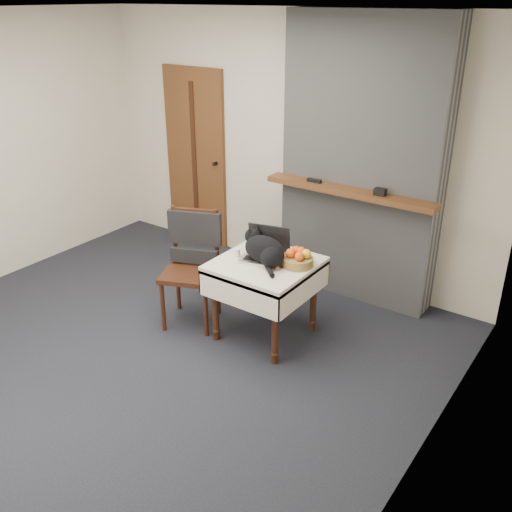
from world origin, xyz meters
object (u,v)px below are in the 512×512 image
(laptop, at_px, (266,250))
(pill_bottle, at_px, (276,266))
(side_table, at_px, (265,274))
(chair, at_px, (193,251))
(cat, at_px, (265,250))
(fruit_basket, at_px, (298,259))
(cream_jar, at_px, (237,253))
(door, at_px, (196,158))

(laptop, xyz_separation_m, pill_bottle, (0.20, -0.14, -0.03))
(side_table, distance_m, chair, 0.71)
(chair, bearing_deg, pill_bottle, -20.64)
(cat, height_order, fruit_basket, cat)
(cream_jar, relative_size, fruit_basket, 0.27)
(cream_jar, bearing_deg, fruit_basket, 16.17)
(door, height_order, chair, door)
(door, relative_size, cat, 4.13)
(chair, bearing_deg, laptop, -8.00)
(side_table, distance_m, fruit_basket, 0.32)
(door, relative_size, laptop, 4.72)
(cat, bearing_deg, cream_jar, -150.45)
(cat, bearing_deg, fruit_basket, 47.44)
(door, relative_size, fruit_basket, 7.82)
(cream_jar, xyz_separation_m, chair, (-0.44, -0.05, -0.08))
(laptop, distance_m, cream_jar, 0.25)
(fruit_basket, bearing_deg, door, 150.18)
(pill_bottle, xyz_separation_m, chair, (-0.86, -0.03, -0.08))
(side_table, distance_m, cat, 0.23)
(laptop, distance_m, cat, 0.11)
(pill_bottle, bearing_deg, chair, -178.05)
(fruit_basket, bearing_deg, pill_bottle, -119.92)
(cream_jar, xyz_separation_m, pill_bottle, (0.41, -0.02, 0.00))
(fruit_basket, height_order, chair, chair)
(laptop, height_order, pill_bottle, laptop)
(cat, height_order, pill_bottle, cat)
(side_table, distance_m, cream_jar, 0.30)
(door, bearing_deg, chair, -50.71)
(door, xyz_separation_m, laptop, (1.80, -1.23, -0.23))
(cat, relative_size, pill_bottle, 7.15)
(laptop, distance_m, chair, 0.69)
(door, height_order, cat, door)
(pill_bottle, bearing_deg, fruit_basket, 60.08)
(laptop, height_order, cream_jar, laptop)
(door, relative_size, chair, 1.95)
(cream_jar, distance_m, pill_bottle, 0.41)
(cat, xyz_separation_m, fruit_basket, (0.24, 0.11, -0.05))
(laptop, relative_size, pill_bottle, 6.27)
(laptop, height_order, fruit_basket, laptop)
(side_table, height_order, fruit_basket, fruit_basket)
(door, bearing_deg, pill_bottle, -34.40)
(cat, bearing_deg, pill_bottle, 2.17)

